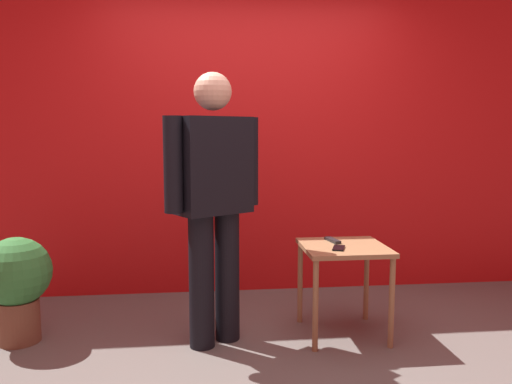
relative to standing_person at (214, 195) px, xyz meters
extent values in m
plane|color=#59544F|center=(0.33, -0.50, -0.96)|extent=(12.00, 12.00, 0.00)
cube|color=red|center=(0.33, 1.12, 0.38)|extent=(5.35, 0.12, 2.68)
cylinder|color=black|center=(-0.08, -0.05, -0.54)|extent=(0.22, 0.22, 0.85)
cylinder|color=black|center=(0.08, 0.05, -0.54)|extent=(0.22, 0.22, 0.85)
cube|color=black|center=(0.00, 0.00, 0.19)|extent=(0.51, 0.43, 0.60)
cube|color=red|center=(-0.06, 0.10, 0.22)|extent=(0.12, 0.08, 0.50)
cube|color=silver|center=(-0.07, 0.11, 0.20)|extent=(0.04, 0.03, 0.46)
cylinder|color=black|center=(-0.24, -0.15, 0.20)|extent=(0.16, 0.16, 0.57)
cylinder|color=black|center=(0.24, 0.14, 0.20)|extent=(0.16, 0.16, 0.57)
sphere|color=tan|center=(0.00, 0.00, 0.64)|extent=(0.23, 0.23, 0.23)
cube|color=olive|center=(0.86, 0.04, -0.37)|extent=(0.55, 0.55, 0.03)
cylinder|color=olive|center=(0.61, -0.20, -0.67)|extent=(0.04, 0.04, 0.58)
cylinder|color=olive|center=(1.10, -0.20, -0.67)|extent=(0.04, 0.04, 0.58)
cylinder|color=olive|center=(0.61, 0.29, -0.67)|extent=(0.04, 0.04, 0.58)
cylinder|color=olive|center=(1.10, 0.29, -0.67)|extent=(0.04, 0.04, 0.58)
cube|color=black|center=(0.79, -0.05, -0.35)|extent=(0.12, 0.16, 0.01)
cube|color=black|center=(0.81, 0.16, -0.34)|extent=(0.08, 0.18, 0.02)
cylinder|color=brown|center=(-1.26, 0.15, -0.82)|extent=(0.26, 0.26, 0.28)
sphere|color=#2D7233|center=(-1.26, 0.15, -0.49)|extent=(0.44, 0.44, 0.44)
camera|label=1|loc=(-0.07, -3.13, 0.39)|focal=35.36mm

